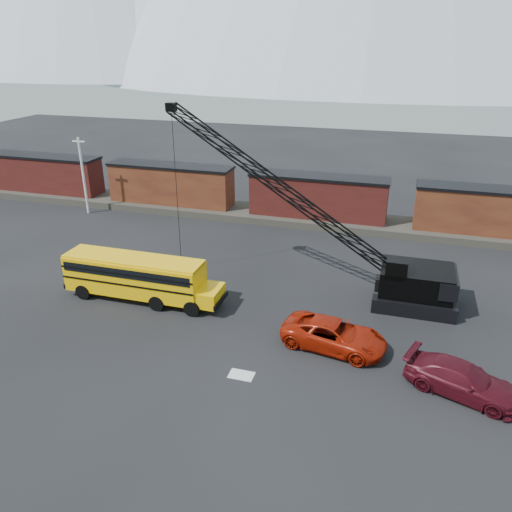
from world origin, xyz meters
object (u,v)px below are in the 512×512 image
at_px(red_pickup, 334,335).
at_px(school_bus, 139,276).
at_px(crawler_crane, 301,202).
at_px(maroon_suv, 462,380).

bearing_deg(red_pickup, school_bus, 90.66).
bearing_deg(crawler_crane, red_pickup, -62.76).
relative_size(red_pickup, maroon_suv, 1.07).
distance_m(red_pickup, maroon_suv, 7.40).
height_order(school_bus, maroon_suv, school_bus).
height_order(red_pickup, crawler_crane, crawler_crane).
relative_size(school_bus, crawler_crane, 0.55).
bearing_deg(crawler_crane, school_bus, -153.66).
bearing_deg(crawler_crane, maroon_suv, -41.71).
bearing_deg(school_bus, red_pickup, -8.65).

